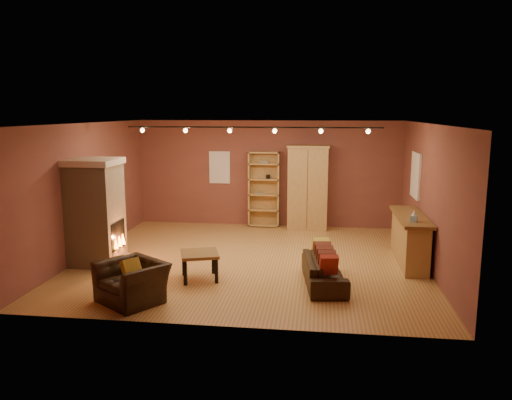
# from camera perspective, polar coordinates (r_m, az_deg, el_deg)

# --- Properties ---
(floor) EXTENTS (7.00, 7.00, 0.00)m
(floor) POSITION_cam_1_polar(r_m,az_deg,el_deg) (10.40, -0.59, -6.87)
(floor) COLOR #A4723A
(floor) RESTS_ON ground
(ceiling) EXTENTS (7.00, 7.00, 0.00)m
(ceiling) POSITION_cam_1_polar(r_m,az_deg,el_deg) (9.95, -0.62, 8.74)
(ceiling) COLOR brown
(ceiling) RESTS_ON back_wall
(back_wall) EXTENTS (7.00, 0.02, 2.80)m
(back_wall) POSITION_cam_1_polar(r_m,az_deg,el_deg) (13.27, 1.36, 3.03)
(back_wall) COLOR brown
(back_wall) RESTS_ON floor
(left_wall) EXTENTS (0.02, 6.50, 2.80)m
(left_wall) POSITION_cam_1_polar(r_m,az_deg,el_deg) (11.12, -18.77, 1.10)
(left_wall) COLOR brown
(left_wall) RESTS_ON floor
(right_wall) EXTENTS (0.02, 6.50, 2.80)m
(right_wall) POSITION_cam_1_polar(r_m,az_deg,el_deg) (10.20, 19.25, 0.30)
(right_wall) COLOR brown
(right_wall) RESTS_ON floor
(fireplace) EXTENTS (1.01, 0.98, 2.12)m
(fireplace) POSITION_cam_1_polar(r_m,az_deg,el_deg) (10.44, -17.84, -1.30)
(fireplace) COLOR tan
(fireplace) RESTS_ON floor
(back_window) EXTENTS (0.56, 0.04, 0.86)m
(back_window) POSITION_cam_1_polar(r_m,az_deg,el_deg) (13.43, -4.18, 3.73)
(back_window) COLOR white
(back_window) RESTS_ON back_wall
(bookcase) EXTENTS (0.82, 0.32, 2.00)m
(bookcase) POSITION_cam_1_polar(r_m,az_deg,el_deg) (13.23, 0.94, 1.33)
(bookcase) COLOR tan
(bookcase) RESTS_ON floor
(armoire) EXTENTS (1.08, 0.61, 2.18)m
(armoire) POSITION_cam_1_polar(r_m,az_deg,el_deg) (12.97, 5.93, 1.46)
(armoire) COLOR tan
(armoire) RESTS_ON floor
(bar_counter) EXTENTS (0.56, 2.08, 0.99)m
(bar_counter) POSITION_cam_1_polar(r_m,az_deg,el_deg) (10.52, 17.15, -4.27)
(bar_counter) COLOR tan
(bar_counter) RESTS_ON floor
(tissue_box) EXTENTS (0.17, 0.17, 0.23)m
(tissue_box) POSITION_cam_1_polar(r_m,az_deg,el_deg) (9.82, 17.60, -1.85)
(tissue_box) COLOR #85B6D6
(tissue_box) RESTS_ON bar_counter
(right_window) EXTENTS (0.05, 0.90, 1.00)m
(right_window) POSITION_cam_1_polar(r_m,az_deg,el_deg) (11.52, 17.78, 2.71)
(right_window) COLOR white
(right_window) RESTS_ON right_wall
(loveseat) EXTENTS (0.69, 1.71, 0.72)m
(loveseat) POSITION_cam_1_polar(r_m,az_deg,el_deg) (8.98, 7.80, -7.44)
(loveseat) COLOR black
(loveseat) RESTS_ON floor
(armchair) EXTENTS (1.20, 1.11, 0.88)m
(armchair) POSITION_cam_1_polar(r_m,az_deg,el_deg) (8.35, -14.00, -8.33)
(armchair) COLOR black
(armchair) RESTS_ON floor
(coffee_table) EXTENTS (0.84, 0.84, 0.50)m
(coffee_table) POSITION_cam_1_polar(r_m,az_deg,el_deg) (9.20, -6.46, -6.43)
(coffee_table) COLOR brown
(coffee_table) RESTS_ON floor
(track_rail) EXTENTS (5.20, 0.09, 0.13)m
(track_rail) POSITION_cam_1_polar(r_m,az_deg,el_deg) (10.15, -0.46, 8.12)
(track_rail) COLOR black
(track_rail) RESTS_ON ceiling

